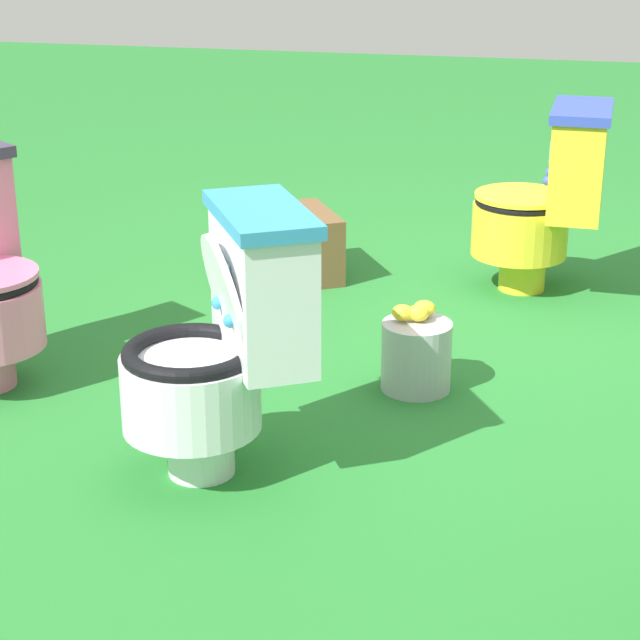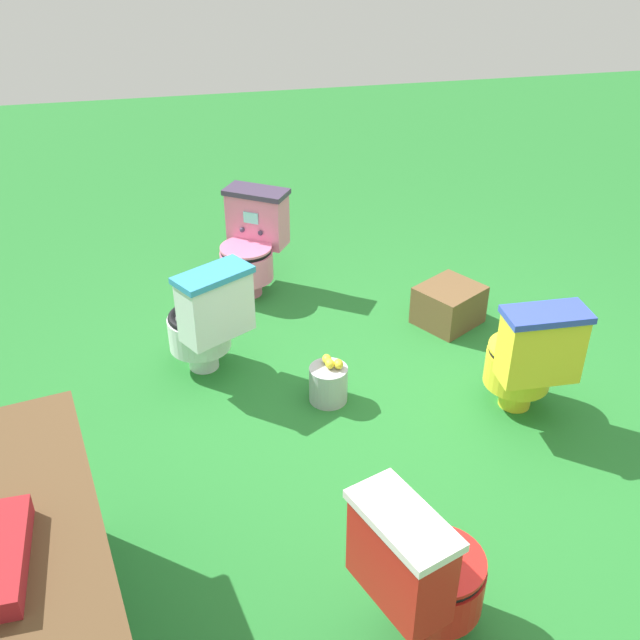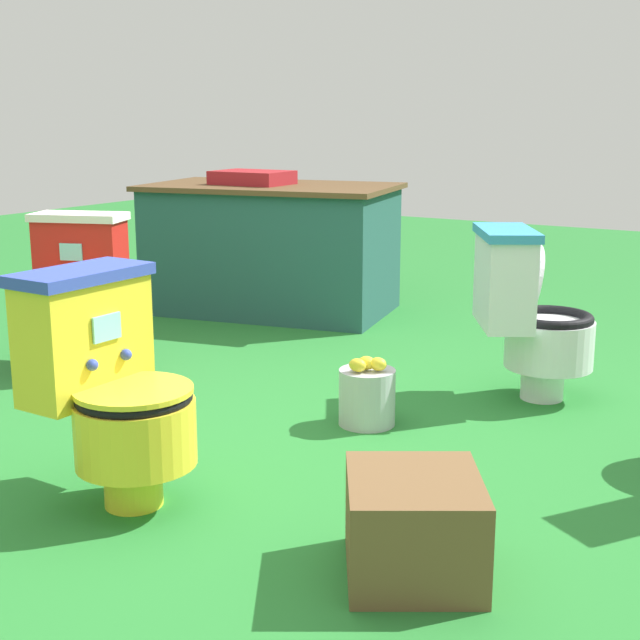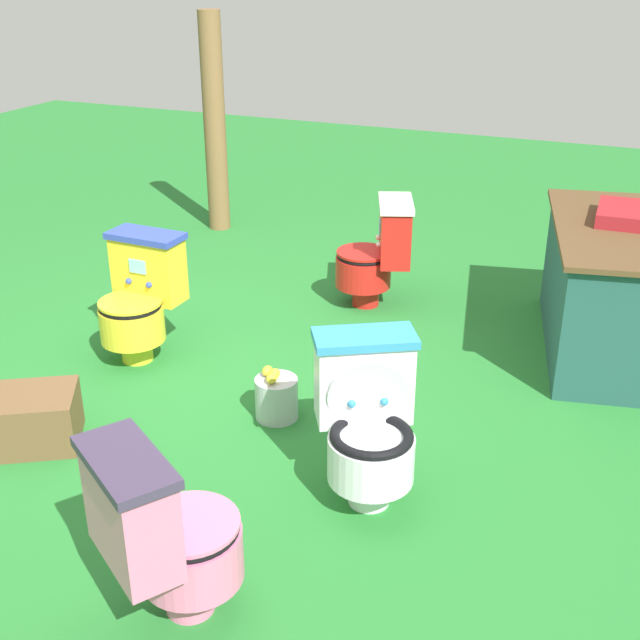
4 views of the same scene
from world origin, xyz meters
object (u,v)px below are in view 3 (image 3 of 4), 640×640
toilet_yellow (112,387)px  vendor_table (272,247)px  toilet_red (73,291)px  toilet_white (529,313)px  lemon_bucket (367,395)px  small_crate (414,526)px

toilet_yellow → vendor_table: 2.81m
toilet_yellow → vendor_table: size_ratio=0.45×
toilet_red → toilet_white: size_ratio=1.00×
toilet_red → lemon_bucket: 1.59m
toilet_yellow → toilet_white: bearing=157.3°
toilet_white → small_crate: size_ratio=1.87×
toilet_red → toilet_white: same height
toilet_yellow → lemon_bucket: bearing=163.6°
toilet_red → vendor_table: size_ratio=0.45×
small_crate → toilet_yellow: bearing=-176.4°
toilet_white → vendor_table: size_ratio=0.45×
lemon_bucket → toilet_white: bearing=56.9°
small_crate → vendor_table: bearing=130.8°
toilet_red → vendor_table: bearing=-113.6°
toilet_white → toilet_red: bearing=-102.4°
toilet_white → small_crate: 1.64m
toilet_red → small_crate: 2.44m
toilet_yellow → vendor_table: vendor_table is taller
toilet_white → vendor_table: bearing=-145.6°
toilet_yellow → small_crate: toilet_yellow is taller
toilet_white → lemon_bucket: size_ratio=2.63×
toilet_white → small_crate: toilet_white is taller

